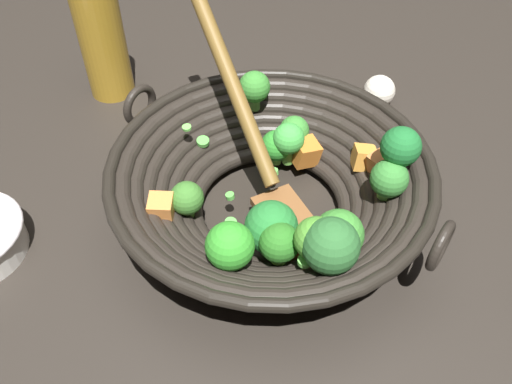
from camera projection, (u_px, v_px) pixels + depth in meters
The scene contains 4 objects.
ground_plane at pixel (270, 215), 0.66m from camera, with size 4.00×4.00×0.00m, color #28231E.
wok at pixel (273, 184), 0.61m from camera, with size 0.41×0.37×0.23m.
cooking_oil_bottle at pixel (101, 34), 0.76m from camera, with size 0.06×0.06×0.23m.
garlic_bulb at pixel (379, 91), 0.79m from camera, with size 0.05×0.05×0.05m, color silver.
Camera 1 is at (0.41, -0.13, 0.49)m, focal length 38.23 mm.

